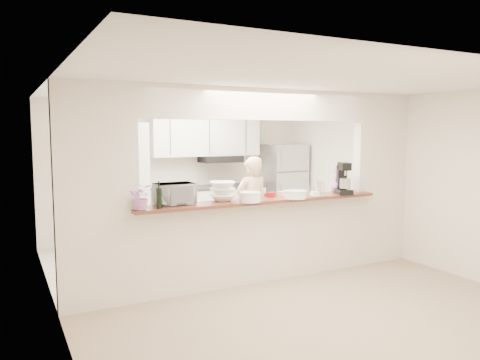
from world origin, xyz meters
TOP-DOWN VIEW (x-y plane):
  - floor at (0.00, 0.00)m, footprint 6.00×6.00m
  - tile_overlay at (0.00, 1.55)m, footprint 5.00×2.90m
  - partition at (0.00, 0.00)m, footprint 5.00×0.15m
  - bar_counter at (0.00, -0.00)m, footprint 3.40×0.38m
  - kitchen_cabinets at (-0.19, 2.72)m, footprint 3.15×0.62m
  - refrigerator at (2.05, 2.65)m, footprint 0.75×0.70m
  - flower_left at (-1.60, -0.15)m, footprint 0.33×0.31m
  - wine_bottle_a at (-1.40, -0.15)m, footprint 0.06×0.06m
  - wine_bottle_b at (-1.40, -0.15)m, footprint 0.06×0.06m
  - toaster_oven at (-1.15, 0.05)m, footprint 0.46×0.32m
  - serving_bowls at (-0.51, 0.05)m, footprint 0.41×0.41m
  - plate_stack_a at (-0.25, -0.19)m, footprint 0.27×0.27m
  - plate_stack_b at (0.42, -0.19)m, footprint 0.30×0.30m
  - red_bowl at (0.20, 0.08)m, footprint 0.14×0.14m
  - tan_bowl at (0.40, 0.08)m, footprint 0.14×0.14m
  - utensil_caddy at (0.80, -0.15)m, footprint 0.23×0.15m
  - stand_mixer at (1.26, -0.14)m, footprint 0.29×0.35m
  - flower_right at (1.30, 0.05)m, footprint 0.26×0.26m
  - person at (0.50, 1.13)m, footprint 0.60×0.42m

SIDE VIEW (x-z plane):
  - floor at x=0.00m, z-range 0.00..0.00m
  - tile_overlay at x=0.00m, z-range 0.00..0.01m
  - bar_counter at x=0.00m, z-range 0.03..1.12m
  - person at x=0.50m, z-range 0.00..1.56m
  - refrigerator at x=2.05m, z-range 0.00..1.70m
  - kitchen_cabinets at x=-0.19m, z-range -0.15..2.10m
  - tan_bowl at x=0.40m, z-range 1.09..1.15m
  - red_bowl at x=0.20m, z-range 1.09..1.15m
  - plate_stack_b at x=0.42m, z-range 1.09..1.19m
  - plate_stack_a at x=-0.25m, z-range 1.09..1.21m
  - utensil_caddy at x=0.80m, z-range 1.07..1.28m
  - serving_bowls at x=-0.51m, z-range 1.09..1.33m
  - wine_bottle_a at x=-1.40m, z-range 1.06..1.37m
  - wine_bottle_b at x=-1.40m, z-range 1.06..1.37m
  - toaster_oven at x=-1.15m, z-range 1.09..1.34m
  - flower_left at x=-1.60m, z-range 1.09..1.38m
  - flower_right at x=1.30m, z-range 1.09..1.46m
  - stand_mixer at x=1.26m, z-range 1.07..1.51m
  - partition at x=0.00m, z-range 0.23..2.73m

